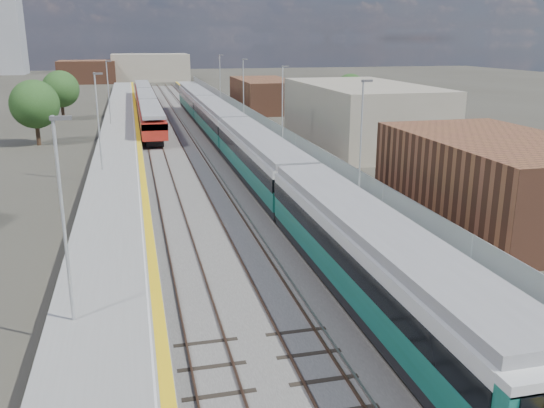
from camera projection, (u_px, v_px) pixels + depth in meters
name	position (u px, v px, depth m)	size (l,w,h in m)	color
ground	(206.00, 143.00, 62.96)	(320.00, 320.00, 0.00)	#47443A
ballast_bed	(183.00, 139.00, 64.78)	(10.50, 155.00, 0.06)	#565451
tracks	(187.00, 136.00, 66.46)	(8.96, 160.00, 0.17)	#4C3323
platform_right	(248.00, 133.00, 66.34)	(4.70, 155.00, 8.52)	slate
platform_left	(120.00, 138.00, 63.09)	(4.30, 155.00, 8.52)	slate
buildings	(82.00, 40.00, 138.63)	(72.00, 185.50, 40.00)	brown
green_train	(235.00, 135.00, 53.01)	(3.07, 85.29, 3.38)	black
red_train	(146.00, 103.00, 83.05)	(2.67, 54.16, 3.37)	black
tree_b	(35.00, 104.00, 60.30)	(5.08, 5.08, 6.89)	#382619
tree_c	(61.00, 89.00, 79.12)	(5.02, 5.02, 6.80)	#382619
tree_d	(350.00, 90.00, 81.71)	(4.59, 4.59, 6.21)	#382619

